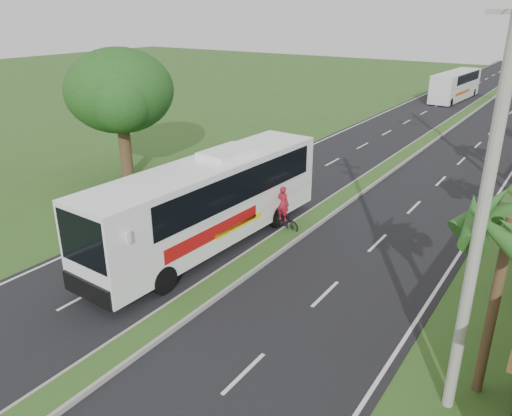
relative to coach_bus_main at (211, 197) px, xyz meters
The scene contains 11 objects.
ground 6.68m from the coach_bus_main, 68.42° to the right, with size 180.00×180.00×0.00m, color #34541F.
road_asphalt 14.48m from the coach_bus_main, 80.67° to the left, with size 14.00×160.00×0.02m, color black.
median_strip 14.47m from the coach_bus_main, 80.67° to the left, with size 1.20×160.00×0.18m.
lane_edge_left 14.95m from the coach_bus_main, 107.21° to the left, with size 0.12×160.00×0.01m, color silver.
lane_edge_right 16.91m from the coach_bus_main, 57.44° to the left, with size 0.12×160.00×0.01m, color silver.
palm_verge_a 11.96m from the coach_bus_main, 14.22° to the right, with size 2.40×2.40×5.45m.
shade_tree 11.00m from the coach_bus_main, 157.04° to the left, with size 6.30×6.00×7.54m.
utility_pole_a 12.01m from the coach_bus_main, 19.68° to the right, with size 1.60×0.28×11.00m.
coach_bus_main is the anchor object (origin of this frame).
coach_bus_far 43.53m from the coach_bus_main, 90.90° to the left, with size 2.91×10.51×3.02m.
motorcyclist 3.68m from the coach_bus_main, 58.75° to the left, with size 1.71×0.58×2.17m.
Camera 1 is at (10.02, -9.05, 9.47)m, focal length 35.00 mm.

